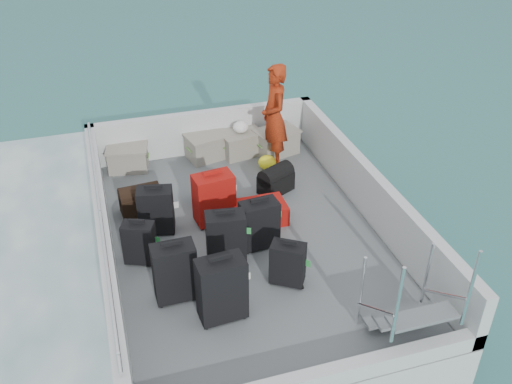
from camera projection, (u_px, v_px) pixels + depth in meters
ground at (246, 274)px, 7.69m from camera, size 160.00×160.00×0.00m
ferry_hull at (246, 256)px, 7.53m from camera, size 3.60×5.00×0.60m
deck at (246, 238)px, 7.36m from camera, size 3.30×4.70×0.02m
deck_fittings at (280, 223)px, 6.98m from camera, size 3.60×5.00×0.90m
suitcase_0 at (175, 273)px, 6.22m from camera, size 0.47×0.27×0.72m
suitcase_1 at (140, 243)px, 6.79m from camera, size 0.42×0.34×0.56m
suitcase_2 at (156, 211)px, 7.29m from camera, size 0.49×0.35×0.64m
suitcase_3 at (222, 290)px, 5.96m from camera, size 0.52×0.33×0.76m
suitcase_4 at (226, 239)px, 6.77m from camera, size 0.50×0.34×0.69m
suitcase_5 at (214, 199)px, 7.47m from camera, size 0.55×0.37×0.71m
suitcase_6 at (288, 264)px, 6.48m from camera, size 0.45×0.40×0.54m
suitcase_7 at (259, 225)px, 7.03m from camera, size 0.49×0.31×0.65m
suitcase_8 at (260, 213)px, 7.58m from camera, size 0.69×0.45×0.27m
duffel_0 at (140, 202)px, 7.76m from camera, size 0.56×0.35×0.32m
duffel_1 at (213, 192)px, 7.96m from camera, size 0.59×0.45×0.32m
duffel_2 at (276, 182)px, 8.19m from camera, size 0.57×0.49×0.32m
crate_0 at (128, 159)px, 8.73m from camera, size 0.64×0.50×0.35m
crate_1 at (208, 147)px, 9.03m from camera, size 0.71×0.57×0.38m
crate_2 at (241, 144)px, 9.12m from camera, size 0.67×0.52×0.37m
crate_3 at (276, 142)px, 9.15m from camera, size 0.72×0.58×0.38m
yellow_bag at (267, 162)px, 8.77m from camera, size 0.28×0.26×0.22m
white_bag at (241, 129)px, 8.97m from camera, size 0.24×0.24×0.18m
passenger at (274, 117)px, 8.50m from camera, size 0.40×0.61×1.62m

